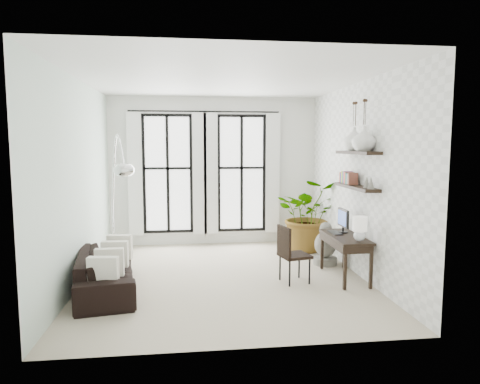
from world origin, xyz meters
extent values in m
plane|color=#B5A990|center=(0.00, 0.00, 0.00)|extent=(5.00, 5.00, 0.00)
plane|color=white|center=(0.00, 0.00, 3.20)|extent=(5.00, 5.00, 0.00)
plane|color=silver|center=(-2.25, 0.00, 1.60)|extent=(0.00, 5.00, 5.00)
plane|color=white|center=(2.25, 0.00, 1.60)|extent=(0.00, 5.00, 5.00)
plane|color=white|center=(0.00, 2.50, 1.60)|extent=(4.50, 0.00, 4.50)
cube|color=white|center=(-1.00, 2.47, 1.55)|extent=(1.00, 0.02, 2.50)
cube|color=white|center=(-1.68, 2.37, 1.55)|extent=(0.30, 0.04, 2.60)
cube|color=white|center=(-0.32, 2.37, 1.55)|extent=(0.30, 0.04, 2.60)
cube|color=white|center=(0.60, 2.47, 1.55)|extent=(1.00, 0.02, 2.50)
cube|color=white|center=(-0.08, 2.37, 1.55)|extent=(0.30, 0.04, 2.60)
cube|color=white|center=(1.28, 2.37, 1.55)|extent=(0.30, 0.04, 2.60)
cylinder|color=black|center=(-0.20, 2.38, 2.88)|extent=(3.20, 0.03, 0.03)
cube|color=black|center=(2.11, -0.28, 1.50)|extent=(0.25, 1.30, 0.05)
cube|color=black|center=(2.11, -0.28, 2.05)|extent=(0.25, 1.30, 0.05)
cube|color=#C55031|center=(2.11, 0.27, 1.61)|extent=(0.16, 0.04, 0.18)
cube|color=#3036A8|center=(2.11, 0.22, 1.61)|extent=(0.16, 0.04, 0.18)
cube|color=gold|center=(2.11, 0.18, 1.61)|extent=(0.16, 0.03, 0.18)
cube|color=#319555|center=(2.11, 0.13, 1.61)|extent=(0.16, 0.04, 0.18)
cube|color=#9F449F|center=(2.11, 0.09, 1.61)|extent=(0.16, 0.04, 0.18)
cube|color=orange|center=(2.11, 0.04, 1.61)|extent=(0.16, 0.04, 0.18)
cube|color=#575757|center=(2.11, 0.00, 1.61)|extent=(0.16, 0.04, 0.18)
cube|color=teal|center=(2.11, -0.05, 1.61)|extent=(0.16, 0.04, 0.18)
cube|color=tan|center=(2.11, -0.09, 1.61)|extent=(0.16, 0.04, 0.18)
cube|color=brown|center=(2.11, -0.14, 1.61)|extent=(0.16, 0.04, 0.18)
cone|color=gray|center=(2.11, -0.68, 1.61)|extent=(0.10, 0.10, 0.18)
cone|color=gray|center=(2.11, -0.83, 1.61)|extent=(0.10, 0.10, 0.18)
imported|color=black|center=(-1.80, -0.44, 0.29)|extent=(1.11, 2.11, 0.59)
cube|color=silver|center=(-1.70, -1.14, 0.50)|extent=(0.40, 0.12, 0.40)
cube|color=silver|center=(-1.70, -0.67, 0.50)|extent=(0.40, 0.12, 0.40)
cube|color=silver|center=(-1.70, -0.20, 0.50)|extent=(0.40, 0.12, 0.40)
cube|color=silver|center=(-1.70, 0.26, 0.50)|extent=(0.40, 0.12, 0.40)
imported|color=#2D7228|center=(1.90, 1.63, 0.74)|extent=(1.51, 1.36, 1.49)
cube|color=black|center=(1.95, -0.28, 0.69)|extent=(0.51, 1.20, 0.04)
cube|color=black|center=(1.93, -0.28, 0.61)|extent=(0.46, 1.15, 0.11)
cube|color=black|center=(1.75, -0.84, 0.34)|extent=(0.05, 0.05, 0.67)
cube|color=black|center=(2.15, -0.84, 0.34)|extent=(0.05, 0.05, 0.67)
cube|color=black|center=(1.75, 0.27, 0.34)|extent=(0.05, 0.05, 0.67)
cube|color=black|center=(2.15, 0.27, 0.34)|extent=(0.05, 0.05, 0.67)
cube|color=black|center=(2.00, -0.05, 0.96)|extent=(0.04, 0.42, 0.30)
cube|color=navy|center=(1.97, -0.05, 0.96)|extent=(0.00, 0.36, 0.24)
cube|color=black|center=(1.86, -0.05, 0.72)|extent=(0.15, 0.40, 0.02)
sphere|color=silver|center=(2.00, -0.75, 0.80)|extent=(0.18, 0.18, 0.18)
cylinder|color=white|center=(2.00, -0.75, 0.99)|extent=(0.22, 0.22, 0.22)
cube|color=black|center=(1.09, -0.37, 0.43)|extent=(0.52, 0.52, 0.05)
cube|color=black|center=(0.91, -0.41, 0.67)|extent=(0.14, 0.43, 0.48)
cylinder|color=black|center=(0.92, -0.54, 0.20)|extent=(0.03, 0.03, 0.40)
cylinder|color=black|center=(1.27, -0.54, 0.20)|extent=(0.03, 0.03, 0.40)
cylinder|color=black|center=(0.92, -0.20, 0.20)|extent=(0.03, 0.03, 0.40)
cylinder|color=black|center=(1.27, -0.20, 0.20)|extent=(0.03, 0.03, 0.40)
cylinder|color=silver|center=(-1.90, 0.86, 0.05)|extent=(0.35, 0.35, 0.10)
cylinder|color=silver|center=(-1.90, 0.86, 0.54)|extent=(0.04, 0.04, 0.97)
ellipsoid|color=silver|center=(-1.50, -0.39, 1.80)|extent=(0.31, 0.31, 0.20)
cylinder|color=gray|center=(1.90, 0.57, 0.06)|extent=(0.43, 0.43, 0.13)
ellipsoid|color=gray|center=(1.90, 0.57, 0.37)|extent=(0.39, 0.39, 0.48)
sphere|color=gray|center=(1.90, 0.57, 0.67)|extent=(0.22, 0.22, 0.22)
imported|color=white|center=(2.11, -0.53, 2.27)|extent=(0.37, 0.37, 0.38)
imported|color=white|center=(2.11, -0.13, 2.27)|extent=(0.37, 0.37, 0.38)
camera|label=1|loc=(-0.56, -6.82, 2.17)|focal=32.00mm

